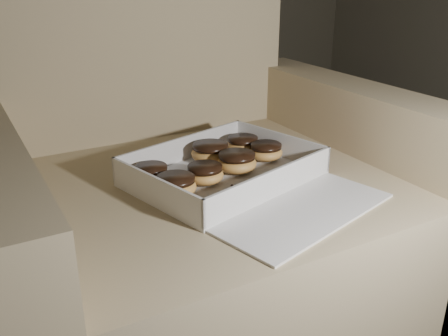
% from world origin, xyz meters
% --- Properties ---
extents(armchair, '(1.00, 0.84, 1.04)m').
position_xyz_m(armchair, '(0.25, 0.71, 0.33)').
color(armchair, '#937C5E').
rests_on(armchair, floor).
extents(bakery_box, '(0.47, 0.52, 0.06)m').
position_xyz_m(bakery_box, '(0.29, 0.57, 0.48)').
color(bakery_box, silver).
rests_on(bakery_box, armchair).
extents(donut_a, '(0.09, 0.09, 0.04)m').
position_xyz_m(donut_a, '(0.31, 0.62, 0.50)').
color(donut_a, '#C28843').
rests_on(donut_a, bakery_box).
extents(donut_b, '(0.07, 0.07, 0.04)m').
position_xyz_m(donut_b, '(0.13, 0.66, 0.49)').
color(donut_b, '#C28843').
rests_on(donut_b, bakery_box).
extents(donut_c, '(0.08, 0.08, 0.04)m').
position_xyz_m(donut_c, '(0.23, 0.60, 0.49)').
color(donut_c, '#C28843').
rests_on(donut_c, bakery_box).
extents(donut_d, '(0.08, 0.08, 0.04)m').
position_xyz_m(donut_d, '(0.41, 0.65, 0.49)').
color(donut_d, '#C28843').
rests_on(donut_d, bakery_box).
extents(donut_e, '(0.08, 0.08, 0.04)m').
position_xyz_m(donut_e, '(0.15, 0.57, 0.50)').
color(donut_e, '#C28843').
rests_on(donut_e, bakery_box).
extents(donut_f, '(0.09, 0.09, 0.04)m').
position_xyz_m(donut_f, '(0.29, 0.70, 0.50)').
color(donut_f, '#C28843').
rests_on(donut_f, bakery_box).
extents(donut_g, '(0.08, 0.08, 0.04)m').
position_xyz_m(donut_g, '(0.39, 0.72, 0.49)').
color(donut_g, '#C28843').
rests_on(donut_g, bakery_box).
extents(crumb_a, '(0.01, 0.01, 0.00)m').
position_xyz_m(crumb_a, '(0.40, 0.53, 0.48)').
color(crumb_a, black).
rests_on(crumb_a, bakery_box).
extents(crumb_b, '(0.01, 0.01, 0.00)m').
position_xyz_m(crumb_b, '(0.36, 0.54, 0.48)').
color(crumb_b, black).
rests_on(crumb_b, bakery_box).
extents(crumb_c, '(0.01, 0.01, 0.00)m').
position_xyz_m(crumb_c, '(0.27, 0.56, 0.48)').
color(crumb_c, black).
rests_on(crumb_c, bakery_box).
extents(crumb_d, '(0.01, 0.01, 0.00)m').
position_xyz_m(crumb_d, '(0.17, 0.57, 0.48)').
color(crumb_d, black).
rests_on(crumb_d, bakery_box).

